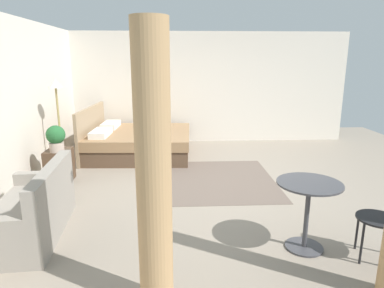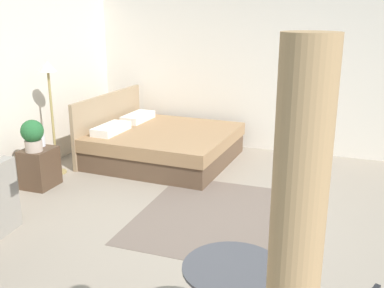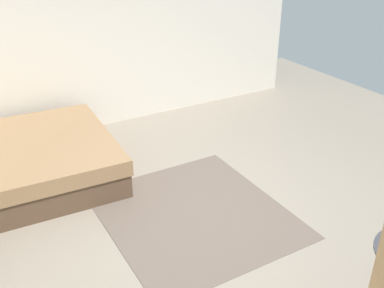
# 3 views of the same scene
# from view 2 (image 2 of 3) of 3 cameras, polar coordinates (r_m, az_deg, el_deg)

# --- Properties ---
(ground_plane) EXTENTS (9.10, 9.67, 0.02)m
(ground_plane) POSITION_cam_2_polar(r_m,az_deg,el_deg) (5.21, 5.00, -10.25)
(ground_plane) COLOR gray
(wall_right) EXTENTS (0.12, 6.67, 2.64)m
(wall_right) POSITION_cam_2_polar(r_m,az_deg,el_deg) (7.71, 11.20, 8.73)
(wall_right) COLOR silver
(wall_right) RESTS_ON ground
(area_rug) EXTENTS (2.12, 1.93, 0.01)m
(area_rug) POSITION_cam_2_polar(r_m,az_deg,el_deg) (5.37, 3.84, -9.17)
(area_rug) COLOR #66564C
(area_rug) RESTS_ON ground
(bed) EXTENTS (2.09, 2.19, 1.03)m
(bed) POSITION_cam_2_polar(r_m,az_deg,el_deg) (7.23, -3.94, 0.03)
(bed) COLOR brown
(bed) RESTS_ON ground
(nightstand) EXTENTS (0.45, 0.38, 0.54)m
(nightstand) POSITION_cam_2_polar(r_m,az_deg,el_deg) (6.49, -18.82, -2.87)
(nightstand) COLOR #473323
(nightstand) RESTS_ON ground
(potted_plant) EXTENTS (0.30, 0.30, 0.43)m
(potted_plant) POSITION_cam_2_polar(r_m,az_deg,el_deg) (6.26, -19.65, 1.17)
(potted_plant) COLOR tan
(potted_plant) RESTS_ON nightstand
(vase) EXTENTS (0.14, 0.14, 0.17)m
(vase) POSITION_cam_2_polar(r_m,az_deg,el_deg) (6.51, -18.80, 0.46)
(vase) COLOR silver
(vase) RESTS_ON nightstand
(floor_lamp) EXTENTS (0.28, 0.28, 1.66)m
(floor_lamp) POSITION_cam_2_polar(r_m,az_deg,el_deg) (6.72, -17.67, 6.62)
(floor_lamp) COLOR #99844C
(floor_lamp) RESTS_ON ground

